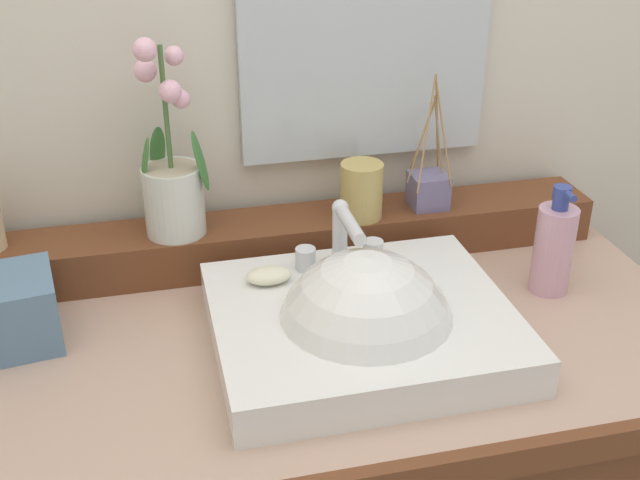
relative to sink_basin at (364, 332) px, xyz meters
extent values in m
cube|color=beige|center=(-0.09, 0.47, 0.35)|extent=(2.80, 0.20, 2.52)
cube|color=tan|center=(-0.09, 0.06, -0.04)|extent=(1.25, 0.61, 0.04)
cube|color=brown|center=(-0.09, 0.29, 0.01)|extent=(1.18, 0.12, 0.08)
cube|color=white|center=(0.00, 0.01, 0.01)|extent=(0.43, 0.37, 0.06)
sphere|color=white|center=(0.00, -0.01, 0.00)|extent=(0.26, 0.26, 0.26)
cylinder|color=silver|center=(0.00, 0.14, 0.09)|extent=(0.02, 0.02, 0.10)
cylinder|color=silver|center=(0.00, 0.09, 0.14)|extent=(0.02, 0.11, 0.02)
sphere|color=silver|center=(0.00, 0.14, 0.14)|extent=(0.03, 0.03, 0.03)
cylinder|color=silver|center=(-0.05, 0.14, 0.05)|extent=(0.03, 0.03, 0.04)
cylinder|color=silver|center=(0.06, 0.14, 0.05)|extent=(0.03, 0.03, 0.04)
ellipsoid|color=beige|center=(-0.12, 0.11, 0.05)|extent=(0.07, 0.04, 0.02)
cylinder|color=silver|center=(-0.24, 0.28, 0.11)|extent=(0.10, 0.10, 0.12)
cylinder|color=tan|center=(-0.24, 0.28, 0.16)|extent=(0.09, 0.09, 0.01)
cylinder|color=#476B38|center=(-0.24, 0.28, 0.27)|extent=(0.01, 0.01, 0.20)
ellipsoid|color=#387033|center=(-0.26, 0.32, 0.18)|extent=(0.04, 0.04, 0.09)
ellipsoid|color=#387033|center=(-0.28, 0.28, 0.18)|extent=(0.03, 0.03, 0.08)
ellipsoid|color=#387033|center=(-0.20, 0.26, 0.18)|extent=(0.04, 0.04, 0.10)
sphere|color=#EEB3C7|center=(-0.22, 0.29, 0.28)|extent=(0.03, 0.03, 0.03)
sphere|color=#EEB3C7|center=(-0.23, 0.26, 0.30)|extent=(0.04, 0.04, 0.04)
sphere|color=#EEB3C7|center=(-0.27, 0.31, 0.32)|extent=(0.04, 0.04, 0.04)
sphere|color=#EEB3C7|center=(-0.22, 0.30, 0.34)|extent=(0.03, 0.03, 0.03)
sphere|color=#EEB3C7|center=(-0.27, 0.26, 0.37)|extent=(0.04, 0.04, 0.04)
cylinder|color=tan|center=(0.07, 0.27, 0.10)|extent=(0.07, 0.07, 0.10)
cube|color=slate|center=(0.20, 0.28, 0.08)|extent=(0.06, 0.06, 0.06)
cylinder|color=#9E7A4C|center=(0.21, 0.28, 0.18)|extent=(0.03, 0.00, 0.15)
cylinder|color=#9E7A4C|center=(0.22, 0.31, 0.20)|extent=(0.04, 0.06, 0.19)
cylinder|color=#9E7A4C|center=(0.19, 0.31, 0.17)|extent=(0.02, 0.05, 0.14)
cylinder|color=#9E7A4C|center=(0.18, 0.28, 0.17)|extent=(0.04, 0.01, 0.14)
cylinder|color=#9E7A4C|center=(0.18, 0.26, 0.20)|extent=(0.04, 0.05, 0.19)
cylinder|color=#9E7A4C|center=(0.21, 0.27, 0.19)|extent=(0.03, 0.04, 0.18)
cylinder|color=#CB99AD|center=(0.34, 0.09, 0.05)|extent=(0.06, 0.06, 0.15)
cylinder|color=#32408D|center=(0.34, 0.09, 0.13)|extent=(0.03, 0.03, 0.02)
cylinder|color=#32408D|center=(0.34, 0.09, 0.15)|extent=(0.03, 0.03, 0.02)
cylinder|color=#32408D|center=(0.34, 0.07, 0.15)|extent=(0.01, 0.04, 0.01)
cube|color=slate|center=(-0.50, 0.13, 0.03)|extent=(0.15, 0.15, 0.11)
camera|label=1|loc=(-0.28, -0.92, 0.65)|focal=44.53mm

